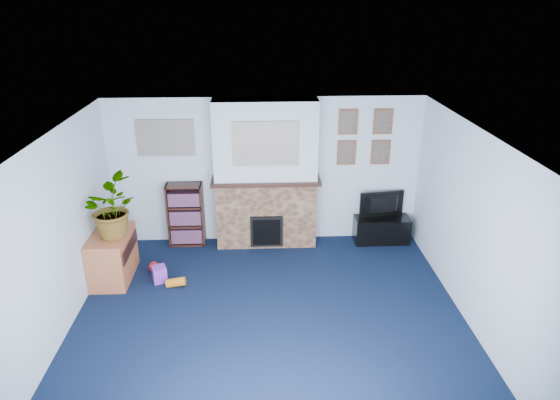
{
  "coord_description": "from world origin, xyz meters",
  "views": [
    {
      "loc": [
        -0.11,
        -5.37,
        3.87
      ],
      "look_at": [
        0.17,
        0.83,
        1.28
      ],
      "focal_mm": 32.0,
      "sensor_mm": 36.0,
      "label": 1
    }
  ],
  "objects_px": {
    "television": "(383,206)",
    "sideboard": "(113,256)",
    "bookshelf": "(186,216)",
    "tv_stand": "(381,229)"
  },
  "relations": [
    {
      "from": "tv_stand",
      "to": "bookshelf",
      "type": "distance_m",
      "value": 3.24
    },
    {
      "from": "bookshelf",
      "to": "tv_stand",
      "type": "bearing_deg",
      "value": -1.36
    },
    {
      "from": "television",
      "to": "sideboard",
      "type": "distance_m",
      "value": 4.28
    },
    {
      "from": "television",
      "to": "bookshelf",
      "type": "xyz_separation_m",
      "value": [
        -3.23,
        0.06,
        -0.14
      ]
    },
    {
      "from": "bookshelf",
      "to": "television",
      "type": "bearing_deg",
      "value": -1.0
    },
    {
      "from": "sideboard",
      "to": "bookshelf",
      "type": "bearing_deg",
      "value": 48.19
    },
    {
      "from": "tv_stand",
      "to": "sideboard",
      "type": "relative_size",
      "value": 0.99
    },
    {
      "from": "bookshelf",
      "to": "sideboard",
      "type": "distance_m",
      "value": 1.4
    },
    {
      "from": "television",
      "to": "bookshelf",
      "type": "bearing_deg",
      "value": -9.35
    },
    {
      "from": "tv_stand",
      "to": "bookshelf",
      "type": "xyz_separation_m",
      "value": [
        -3.23,
        0.08,
        0.28
      ]
    }
  ]
}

